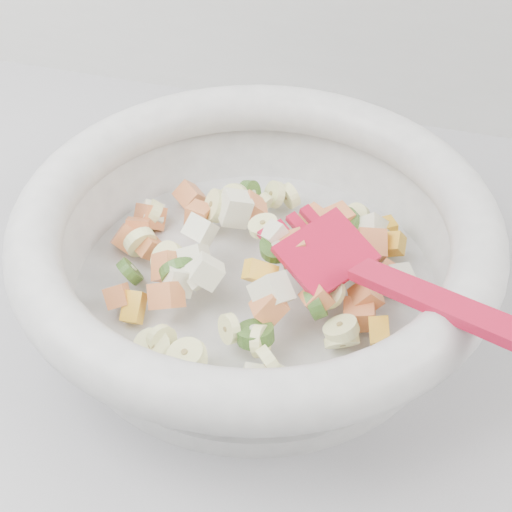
# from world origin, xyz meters

# --- Properties ---
(counter) EXTENTS (2.00, 0.60, 0.90)m
(counter) POSITION_xyz_m (0.00, 1.45, 0.45)
(counter) COLOR gray
(counter) RESTS_ON ground
(mixing_bowl) EXTENTS (0.43, 0.37, 0.14)m
(mixing_bowl) POSITION_xyz_m (0.20, 1.44, 0.96)
(mixing_bowl) COLOR silver
(mixing_bowl) RESTS_ON counter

